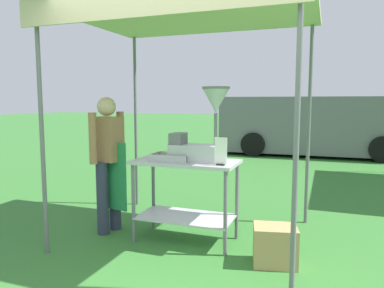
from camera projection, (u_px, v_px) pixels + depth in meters
name	position (u px, v px, depth m)	size (l,w,h in m)	color
ground_plane	(271.00, 169.00, 8.47)	(70.00, 70.00, 0.00)	#33702D
stall_canopy	(189.00, 20.00, 3.95)	(2.66, 2.12, 2.54)	slate
donut_cart	(186.00, 183.00, 4.07)	(1.15, 0.60, 0.91)	#B7B7BC
donut_tray	(172.00, 158.00, 4.06)	(0.45, 0.29, 0.07)	#B7B7BC
donut_fryer	(203.00, 131.00, 3.93)	(0.65, 0.29, 0.80)	#B7B7BC
menu_sign	(221.00, 153.00, 3.71)	(0.13, 0.05, 0.28)	black
vendor	(108.00, 157.00, 4.33)	(0.47, 0.54, 1.61)	#2D3347
supply_crate	(275.00, 245.00, 3.51)	(0.47, 0.40, 0.38)	tan
van_grey	(316.00, 125.00, 10.74)	(5.39, 2.16, 1.69)	slate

